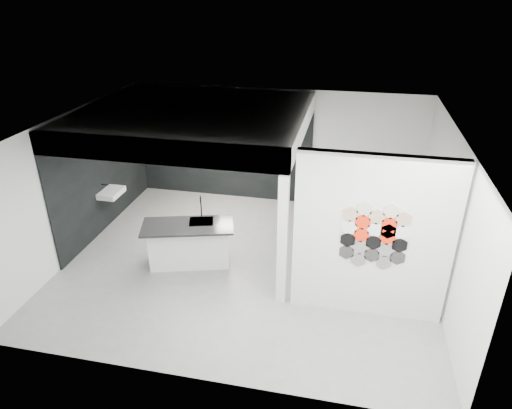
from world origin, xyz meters
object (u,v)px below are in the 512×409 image
(partition_panel, at_px, (372,239))
(wall_basin, at_px, (111,193))
(kettle, at_px, (265,147))
(utensil_cup, at_px, (201,145))
(kitchen_island, at_px, (189,243))
(glass_bowl, at_px, (280,150))
(stockpot, at_px, (174,141))
(glass_vase, at_px, (280,149))
(bottle_dark, at_px, (222,144))

(partition_panel, relative_size, wall_basin, 4.67)
(kettle, relative_size, utensil_cup, 2.27)
(kitchen_island, relative_size, glass_bowl, 14.89)
(stockpot, relative_size, kettle, 1.16)
(partition_panel, xyz_separation_m, utensil_cup, (-4.05, 3.87, -0.04))
(glass_vase, relative_size, bottle_dark, 0.74)
(kitchen_island, relative_size, bottle_dark, 10.12)
(partition_panel, relative_size, stockpot, 12.00)
(kitchen_island, xyz_separation_m, glass_bowl, (1.25, 3.12, 0.90))
(partition_panel, bearing_deg, glass_bowl, 118.23)
(stockpot, bearing_deg, glass_vase, 0.00)
(glass_vase, bearing_deg, bottle_dark, 180.00)
(kitchen_island, distance_m, glass_bowl, 3.48)
(partition_panel, bearing_deg, stockpot, 141.01)
(partition_panel, height_order, wall_basin, partition_panel)
(wall_basin, relative_size, glass_vase, 4.42)
(kitchen_island, bearing_deg, stockpot, 99.02)
(kitchen_island, height_order, glass_vase, glass_vase)
(wall_basin, height_order, stockpot, stockpot)
(wall_basin, distance_m, kettle, 3.69)
(stockpot, height_order, kettle, stockpot)
(wall_basin, relative_size, glass_bowl, 4.83)
(glass_bowl, xyz_separation_m, bottle_dark, (-1.44, 0.00, 0.05))
(wall_basin, bearing_deg, partition_panel, -18.23)
(stockpot, bearing_deg, partition_panel, -38.99)
(utensil_cup, bearing_deg, kitchen_island, -76.87)
(glass_bowl, bearing_deg, bottle_dark, 180.00)
(stockpot, distance_m, kettle, 2.32)
(kitchen_island, bearing_deg, kettle, 58.60)
(utensil_cup, bearing_deg, glass_bowl, 0.00)
(wall_basin, distance_m, glass_vase, 4.01)
(bottle_dark, bearing_deg, kettle, 0.00)
(wall_basin, height_order, bottle_dark, bottle_dark)
(partition_panel, relative_size, bottle_dark, 15.32)
(wall_basin, relative_size, kitchen_island, 0.32)
(partition_panel, relative_size, utensil_cup, 31.63)
(stockpot, relative_size, glass_vase, 1.72)
(stockpot, distance_m, bottle_dark, 1.26)
(stockpot, relative_size, glass_bowl, 1.88)
(wall_basin, bearing_deg, glass_vase, 31.35)
(kettle, height_order, bottle_dark, bottle_dark)
(kitchen_island, relative_size, utensil_cup, 20.88)
(glass_bowl, bearing_deg, partition_panel, -61.77)
(kettle, bearing_deg, kitchen_island, -105.80)
(kitchen_island, distance_m, bottle_dark, 3.27)
(glass_vase, distance_m, bottle_dark, 1.44)
(stockpot, height_order, glass_vase, stockpot)
(kitchen_island, bearing_deg, wall_basin, 137.83)
(glass_vase, height_order, bottle_dark, bottle_dark)
(wall_basin, height_order, utensil_cup, utensil_cup)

